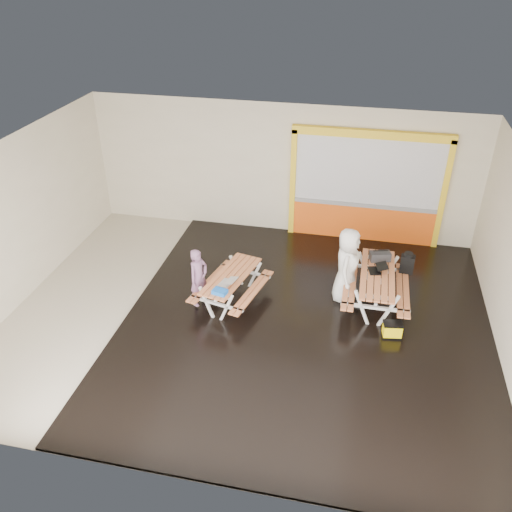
% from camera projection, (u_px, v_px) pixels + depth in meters
% --- Properties ---
extents(room, '(10.02, 8.02, 3.52)m').
position_uv_depth(room, '(246.00, 246.00, 10.26)').
color(room, beige).
rests_on(room, ground).
extents(deck, '(7.50, 7.98, 0.05)m').
position_uv_depth(deck, '(306.00, 325.00, 10.93)').
color(deck, black).
rests_on(deck, room).
extents(kiosk, '(3.88, 0.16, 3.00)m').
position_uv_depth(kiosk, '(366.00, 190.00, 13.31)').
color(kiosk, '#FC6015').
rests_on(kiosk, room).
extents(picnic_table_left, '(1.59, 2.03, 0.72)m').
position_uv_depth(picnic_table_left, '(231.00, 282.00, 11.34)').
color(picnic_table_left, '#D17C4C').
rests_on(picnic_table_left, deck).
extents(picnic_table_right, '(1.39, 2.03, 0.81)m').
position_uv_depth(picnic_table_right, '(377.00, 281.00, 11.25)').
color(picnic_table_right, '#D17C4C').
rests_on(picnic_table_right, deck).
extents(person_left, '(0.49, 0.57, 1.31)m').
position_uv_depth(person_left, '(199.00, 277.00, 11.12)').
color(person_left, slate).
rests_on(person_left, deck).
extents(person_right, '(0.65, 0.91, 1.74)m').
position_uv_depth(person_right, '(347.00, 266.00, 11.34)').
color(person_right, white).
rests_on(person_right, deck).
extents(laptop_left, '(0.42, 0.40, 0.15)m').
position_uv_depth(laptop_left, '(228.00, 282.00, 10.94)').
color(laptop_left, silver).
rests_on(laptop_left, picnic_table_left).
extents(laptop_right, '(0.44, 0.41, 0.16)m').
position_uv_depth(laptop_right, '(377.00, 269.00, 11.20)').
color(laptop_right, black).
rests_on(laptop_right, picnic_table_right).
extents(blue_pouch, '(0.33, 0.26, 0.08)m').
position_uv_depth(blue_pouch, '(220.00, 292.00, 10.65)').
color(blue_pouch, blue).
rests_on(blue_pouch, picnic_table_left).
extents(toolbox, '(0.49, 0.34, 0.26)m').
position_uv_depth(toolbox, '(380.00, 256.00, 11.56)').
color(toolbox, black).
rests_on(toolbox, picnic_table_right).
extents(backpack, '(0.32, 0.22, 0.50)m').
position_uv_depth(backpack, '(407.00, 263.00, 11.65)').
color(backpack, black).
rests_on(backpack, picnic_table_right).
extents(dark_case, '(0.48, 0.41, 0.16)m').
position_uv_depth(dark_case, '(354.00, 301.00, 11.47)').
color(dark_case, black).
rests_on(dark_case, deck).
extents(fluke_bag, '(0.41, 0.30, 0.33)m').
position_uv_depth(fluke_bag, '(392.00, 330.00, 10.49)').
color(fluke_bag, black).
rests_on(fluke_bag, deck).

